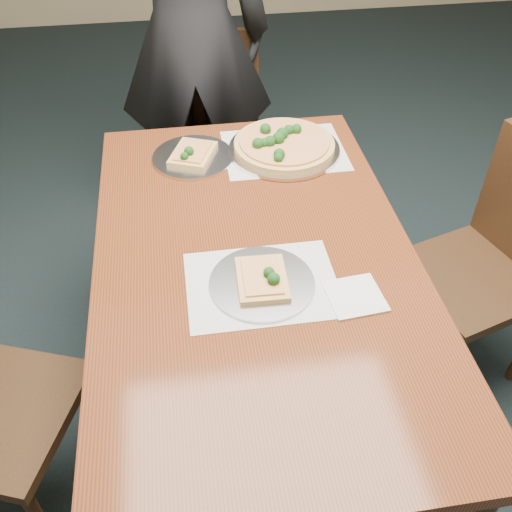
{
  "coord_description": "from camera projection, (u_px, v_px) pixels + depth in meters",
  "views": [
    {
      "loc": [
        -0.32,
        -1.16,
        1.82
      ],
      "look_at": [
        -0.14,
        0.01,
        0.75
      ],
      "focal_mm": 40.0,
      "sensor_mm": 36.0,
      "label": 1
    }
  ],
  "objects": [
    {
      "name": "slice_plate_near",
      "position": [
        262.0,
        281.0,
        1.5
      ],
      "size": [
        0.28,
        0.28,
        0.06
      ],
      "color": "silver",
      "rests_on": "dining_table"
    },
    {
      "name": "chair_far",
      "position": [
        214.0,
        126.0,
        2.6
      ],
      "size": [
        0.46,
        0.46,
        0.91
      ],
      "rotation": [
        0.0,
        0.0,
        -0.1
      ],
      "color": "black",
      "rests_on": "ground"
    },
    {
      "name": "chair_right",
      "position": [
        493.0,
        258.0,
        1.94
      ],
      "size": [
        0.52,
        0.52,
        0.91
      ],
      "rotation": [
        0.0,
        0.0,
        -1.28
      ],
      "color": "black",
      "rests_on": "ground"
    },
    {
      "name": "placemat_near",
      "position": [
        262.0,
        284.0,
        1.51
      ],
      "size": [
        0.4,
        0.3,
        0.0
      ],
      "primitive_type": "cube",
      "color": "white",
      "rests_on": "dining_table"
    },
    {
      "name": "slice_plate_far",
      "position": [
        193.0,
        155.0,
        1.96
      ],
      "size": [
        0.28,
        0.28,
        0.06
      ],
      "color": "silver",
      "rests_on": "dining_table"
    },
    {
      "name": "dining_table",
      "position": [
        256.0,
        279.0,
        1.66
      ],
      "size": [
        0.9,
        1.5,
        0.75
      ],
      "color": "#512210",
      "rests_on": "ground"
    },
    {
      "name": "ground",
      "position": [
        295.0,
        404.0,
        2.11
      ],
      "size": [
        8.0,
        8.0,
        0.0
      ],
      "primitive_type": "plane",
      "color": "black",
      "rests_on": "ground"
    },
    {
      "name": "placemat_main",
      "position": [
        284.0,
        150.0,
        2.0
      ],
      "size": [
        0.42,
        0.32,
        0.0
      ],
      "primitive_type": "cube",
      "color": "white",
      "rests_on": "dining_table"
    },
    {
      "name": "napkin",
      "position": [
        355.0,
        296.0,
        1.48
      ],
      "size": [
        0.15,
        0.15,
        0.01
      ],
      "primitive_type": "cube",
      "rotation": [
        0.0,
        0.0,
        0.09
      ],
      "color": "white",
      "rests_on": "dining_table"
    },
    {
      "name": "diner",
      "position": [
        190.0,
        34.0,
        2.33
      ],
      "size": [
        0.7,
        0.48,
        1.86
      ],
      "primitive_type": "imported",
      "rotation": [
        0.0,
        0.0,
        3.08
      ],
      "color": "black",
      "rests_on": "ground"
    },
    {
      "name": "pizza_pan",
      "position": [
        284.0,
        145.0,
        1.99
      ],
      "size": [
        0.39,
        0.39,
        0.07
      ],
      "color": "silver",
      "rests_on": "dining_table"
    }
  ]
}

